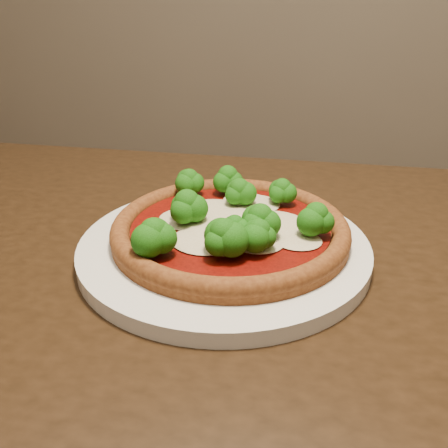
# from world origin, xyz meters

# --- Properties ---
(dining_table) EXTENTS (1.25, 0.90, 0.75)m
(dining_table) POSITION_xyz_m (0.13, 0.16, 0.65)
(dining_table) COLOR black
(dining_table) RESTS_ON floor
(plate) EXTENTS (0.33, 0.33, 0.02)m
(plate) POSITION_xyz_m (0.06, 0.21, 0.76)
(plate) COLOR silver
(plate) RESTS_ON dining_table
(pizza) EXTENTS (0.28, 0.28, 0.06)m
(pizza) POSITION_xyz_m (0.07, 0.22, 0.79)
(pizza) COLOR brown
(pizza) RESTS_ON plate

